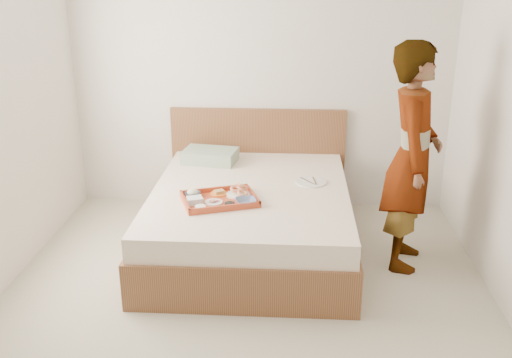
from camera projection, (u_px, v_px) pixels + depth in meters
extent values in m
cube|color=#BBB39E|center=(243.00, 316.00, 3.89)|extent=(3.50, 4.00, 0.01)
cube|color=silver|center=(260.00, 71.00, 5.31)|extent=(3.50, 0.01, 2.60)
cube|color=silver|center=(176.00, 324.00, 1.57)|extent=(3.50, 0.01, 2.60)
cube|color=brown|center=(251.00, 219.00, 4.73)|extent=(1.65, 2.00, 0.53)
cube|color=brown|center=(258.00, 157.00, 5.57)|extent=(1.65, 0.06, 0.95)
cube|color=#8DA98C|center=(210.00, 156.00, 5.25)|extent=(0.51, 0.39, 0.11)
cube|color=#B7331D|center=(220.00, 199.00, 4.37)|extent=(0.64, 0.55, 0.05)
cylinder|color=white|center=(238.00, 194.00, 4.47)|extent=(0.24, 0.24, 0.01)
imported|color=navy|center=(246.00, 201.00, 4.30)|extent=(0.20, 0.20, 0.04)
cylinder|color=black|center=(230.00, 205.00, 4.25)|extent=(0.10, 0.10, 0.03)
cylinder|color=white|center=(214.00, 202.00, 4.32)|extent=(0.17, 0.17, 0.01)
cylinder|color=orange|center=(219.00, 193.00, 4.49)|extent=(0.17, 0.17, 0.01)
imported|color=navy|center=(193.00, 195.00, 4.43)|extent=(0.15, 0.15, 0.04)
cube|color=silver|center=(195.00, 201.00, 4.30)|extent=(0.14, 0.13, 0.05)
cylinder|color=white|center=(200.00, 208.00, 4.21)|extent=(0.10, 0.10, 0.03)
cylinder|color=white|center=(311.00, 182.00, 4.77)|extent=(0.32, 0.32, 0.01)
imported|color=white|center=(412.00, 158.00, 4.32)|extent=(0.54, 0.70, 1.73)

